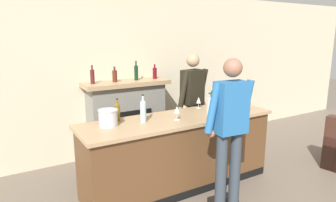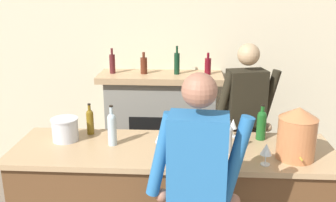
{
  "view_description": "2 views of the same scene",
  "coord_description": "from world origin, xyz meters",
  "px_view_note": "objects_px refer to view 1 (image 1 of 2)",
  "views": [
    {
      "loc": [
        -2.01,
        -0.32,
        2.03
      ],
      "look_at": [
        0.14,
        3.27,
        1.11
      ],
      "focal_mm": 32.0,
      "sensor_mm": 36.0,
      "label": 1
    },
    {
      "loc": [
        0.2,
        0.03,
        2.26
      ],
      "look_at": [
        0.01,
        3.21,
        1.27
      ],
      "focal_mm": 40.0,
      "sensor_mm": 36.0,
      "label": 2
    }
  ],
  "objects_px": {
    "ice_bucket_steel": "(108,118)",
    "wine_bottle_chardonnay_pale": "(209,105)",
    "wine_bottle_burgundy_dark": "(143,110)",
    "wine_glass_near_bucket": "(233,106)",
    "copper_dispenser": "(241,96)",
    "wine_bottle_port_short": "(117,111)",
    "person_bartender": "(192,102)",
    "wine_bottle_riesling_slim": "(213,97)",
    "person_customer": "(230,128)",
    "wine_glass_by_dispenser": "(177,110)",
    "fireplace_stone": "(127,119)",
    "wine_glass_back_row": "(199,101)"
  },
  "relations": [
    {
      "from": "wine_bottle_chardonnay_pale",
      "to": "wine_glass_back_row",
      "type": "relative_size",
      "value": 1.77
    },
    {
      "from": "wine_glass_by_dispenser",
      "to": "wine_bottle_burgundy_dark",
      "type": "bearing_deg",
      "value": 161.49
    },
    {
      "from": "person_bartender",
      "to": "copper_dispenser",
      "type": "distance_m",
      "value": 0.86
    },
    {
      "from": "person_bartender",
      "to": "wine_bottle_riesling_slim",
      "type": "bearing_deg",
      "value": -79.05
    },
    {
      "from": "wine_bottle_chardonnay_pale",
      "to": "fireplace_stone",
      "type": "bearing_deg",
      "value": 115.3
    },
    {
      "from": "person_bartender",
      "to": "wine_bottle_riesling_slim",
      "type": "height_order",
      "value": "person_bartender"
    },
    {
      "from": "wine_bottle_riesling_slim",
      "to": "wine_glass_near_bucket",
      "type": "distance_m",
      "value": 0.5
    },
    {
      "from": "person_bartender",
      "to": "wine_bottle_riesling_slim",
      "type": "relative_size",
      "value": 5.51
    },
    {
      "from": "wine_bottle_riesling_slim",
      "to": "copper_dispenser",
      "type": "bearing_deg",
      "value": -61.41
    },
    {
      "from": "person_bartender",
      "to": "copper_dispenser",
      "type": "bearing_deg",
      "value": -70.35
    },
    {
      "from": "wine_bottle_riesling_slim",
      "to": "wine_glass_by_dispenser",
      "type": "relative_size",
      "value": 1.74
    },
    {
      "from": "wine_bottle_burgundy_dark",
      "to": "person_customer",
      "type": "bearing_deg",
      "value": -48.92
    },
    {
      "from": "copper_dispenser",
      "to": "wine_bottle_chardonnay_pale",
      "type": "bearing_deg",
      "value": 172.67
    },
    {
      "from": "ice_bucket_steel",
      "to": "wine_glass_near_bucket",
      "type": "height_order",
      "value": "ice_bucket_steel"
    },
    {
      "from": "copper_dispenser",
      "to": "wine_bottle_burgundy_dark",
      "type": "xyz_separation_m",
      "value": [
        -1.47,
        0.17,
        -0.06
      ]
    },
    {
      "from": "wine_bottle_burgundy_dark",
      "to": "wine_bottle_chardonnay_pale",
      "type": "bearing_deg",
      "value": -6.18
    },
    {
      "from": "fireplace_stone",
      "to": "person_customer",
      "type": "relative_size",
      "value": 0.91
    },
    {
      "from": "copper_dispenser",
      "to": "ice_bucket_steel",
      "type": "height_order",
      "value": "copper_dispenser"
    },
    {
      "from": "copper_dispenser",
      "to": "wine_bottle_burgundy_dark",
      "type": "bearing_deg",
      "value": 173.42
    },
    {
      "from": "ice_bucket_steel",
      "to": "wine_glass_by_dispenser",
      "type": "distance_m",
      "value": 0.86
    },
    {
      "from": "person_customer",
      "to": "wine_glass_by_dispenser",
      "type": "bearing_deg",
      "value": 113.47
    },
    {
      "from": "copper_dispenser",
      "to": "wine_bottle_port_short",
      "type": "bearing_deg",
      "value": 166.97
    },
    {
      "from": "fireplace_stone",
      "to": "ice_bucket_steel",
      "type": "distance_m",
      "value": 1.46
    },
    {
      "from": "wine_bottle_chardonnay_pale",
      "to": "ice_bucket_steel",
      "type": "bearing_deg",
      "value": 172.76
    },
    {
      "from": "ice_bucket_steel",
      "to": "wine_bottle_chardonnay_pale",
      "type": "height_order",
      "value": "wine_bottle_chardonnay_pale"
    },
    {
      "from": "person_customer",
      "to": "ice_bucket_steel",
      "type": "height_order",
      "value": "person_customer"
    },
    {
      "from": "wine_glass_near_bucket",
      "to": "wine_glass_by_dispenser",
      "type": "distance_m",
      "value": 0.83
    },
    {
      "from": "person_customer",
      "to": "wine_glass_back_row",
      "type": "distance_m",
      "value": 1.1
    },
    {
      "from": "fireplace_stone",
      "to": "wine_bottle_chardonnay_pale",
      "type": "height_order",
      "value": "fireplace_stone"
    },
    {
      "from": "person_bartender",
      "to": "copper_dispenser",
      "type": "relative_size",
      "value": 4.19
    },
    {
      "from": "fireplace_stone",
      "to": "wine_glass_by_dispenser",
      "type": "relative_size",
      "value": 8.9
    },
    {
      "from": "wine_glass_near_bucket",
      "to": "wine_bottle_burgundy_dark",
      "type": "bearing_deg",
      "value": 166.35
    },
    {
      "from": "person_bartender",
      "to": "wine_bottle_riesling_slim",
      "type": "distance_m",
      "value": 0.45
    },
    {
      "from": "wine_bottle_burgundy_dark",
      "to": "wine_glass_near_bucket",
      "type": "height_order",
      "value": "wine_bottle_burgundy_dark"
    },
    {
      "from": "fireplace_stone",
      "to": "wine_bottle_riesling_slim",
      "type": "relative_size",
      "value": 5.1
    },
    {
      "from": "person_customer",
      "to": "copper_dispenser",
      "type": "relative_size",
      "value": 4.28
    },
    {
      "from": "copper_dispenser",
      "to": "wine_bottle_port_short",
      "type": "relative_size",
      "value": 1.46
    },
    {
      "from": "person_bartender",
      "to": "wine_glass_near_bucket",
      "type": "xyz_separation_m",
      "value": [
        0.03,
        -0.91,
        0.12
      ]
    },
    {
      "from": "fireplace_stone",
      "to": "person_customer",
      "type": "bearing_deg",
      "value": -79.34
    },
    {
      "from": "wine_bottle_burgundy_dark",
      "to": "wine_glass_by_dispenser",
      "type": "xyz_separation_m",
      "value": [
        0.41,
        -0.14,
        -0.03
      ]
    },
    {
      "from": "person_customer",
      "to": "copper_dispenser",
      "type": "bearing_deg",
      "value": 39.33
    },
    {
      "from": "fireplace_stone",
      "to": "wine_bottle_port_short",
      "type": "xyz_separation_m",
      "value": [
        -0.56,
        -1.03,
        0.44
      ]
    },
    {
      "from": "copper_dispenser",
      "to": "wine_glass_by_dispenser",
      "type": "height_order",
      "value": "copper_dispenser"
    },
    {
      "from": "person_customer",
      "to": "wine_glass_back_row",
      "type": "height_order",
      "value": "person_customer"
    },
    {
      "from": "wine_glass_near_bucket",
      "to": "wine_glass_by_dispenser",
      "type": "xyz_separation_m",
      "value": [
        -0.81,
        0.16,
        0.01
      ]
    },
    {
      "from": "fireplace_stone",
      "to": "wine_glass_near_bucket",
      "type": "bearing_deg",
      "value": -59.73
    },
    {
      "from": "wine_bottle_riesling_slim",
      "to": "wine_glass_back_row",
      "type": "xyz_separation_m",
      "value": [
        -0.24,
        0.05,
        -0.03
      ]
    },
    {
      "from": "copper_dispenser",
      "to": "wine_glass_near_bucket",
      "type": "xyz_separation_m",
      "value": [
        -0.25,
        -0.13,
        -0.09
      ]
    },
    {
      "from": "fireplace_stone",
      "to": "wine_bottle_chardonnay_pale",
      "type": "xyz_separation_m",
      "value": [
        0.65,
        -1.37,
        0.44
      ]
    },
    {
      "from": "person_customer",
      "to": "copper_dispenser",
      "type": "xyz_separation_m",
      "value": [
        0.77,
        0.63,
        0.19
      ]
    }
  ]
}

